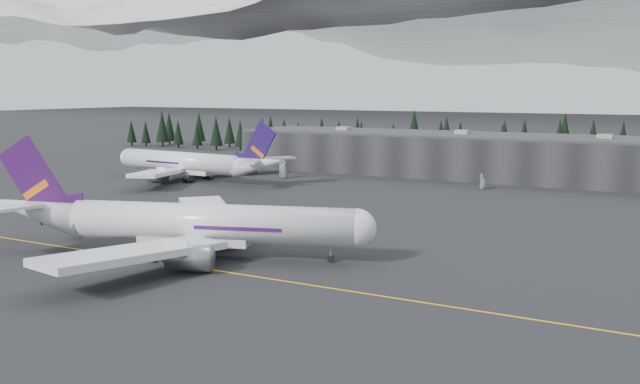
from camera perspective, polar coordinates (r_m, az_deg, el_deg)
The scene contains 8 objects.
ground at distance 102.92m, azimuth -5.49°, elevation -6.37°, with size 1400.00×1400.00×0.00m, color black.
taxiline at distance 101.34m, azimuth -6.14°, elevation -6.60°, with size 400.00×0.40×0.02m, color gold.
terminal at distance 215.28m, azimuth 13.82°, elevation 2.79°, with size 160.00×30.00×12.60m.
treeline at distance 250.92m, azimuth 16.11°, elevation 3.73°, with size 360.00×20.00×15.00m, color black.
jet_main at distance 113.37m, azimuth -11.24°, elevation -2.42°, with size 61.39×55.26×18.56m.
jet_parked at distance 205.21m, azimuth -10.02°, elevation 2.29°, with size 60.38×55.57×17.75m.
gse_vehicle_a at distance 208.56m, azimuth -2.94°, elevation 1.32°, with size 2.45×5.31×1.47m, color #B9BABC.
gse_vehicle_b at distance 189.62m, azimuth 12.86°, elevation 0.41°, with size 1.68×4.16×1.42m, color silver.
Camera 1 is at (57.02, -81.66, 25.93)m, focal length 40.00 mm.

